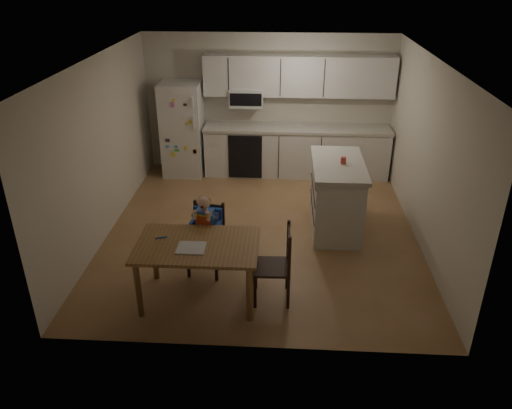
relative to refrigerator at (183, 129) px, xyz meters
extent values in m
cube|color=olive|center=(1.55, -2.15, -0.85)|extent=(4.50, 5.00, 0.01)
cube|color=beige|center=(1.55, 0.35, 0.40)|extent=(4.50, 0.02, 2.50)
cube|color=beige|center=(-0.70, -2.15, 0.40)|extent=(0.02, 5.00, 2.50)
cube|color=beige|center=(3.80, -2.15, 0.40)|extent=(0.02, 5.00, 2.50)
cube|color=white|center=(1.55, -2.15, 1.65)|extent=(4.50, 5.00, 0.01)
cube|color=silver|center=(0.00, 0.00, 0.00)|extent=(0.72, 0.70, 1.70)
cube|color=silver|center=(2.08, 0.05, -0.42)|extent=(3.34, 0.60, 0.86)
cube|color=beige|center=(2.08, 0.04, 0.04)|extent=(3.37, 0.62, 0.05)
cube|color=black|center=(1.16, -0.26, -0.42)|extent=(0.60, 0.02, 0.80)
cube|color=silver|center=(2.08, 0.18, 0.95)|extent=(3.34, 0.34, 0.70)
cube|color=silver|center=(1.16, 0.15, 0.57)|extent=(0.60, 0.38, 0.33)
cube|color=silver|center=(2.64, -1.99, -0.36)|extent=(0.67, 1.34, 0.98)
cube|color=beige|center=(2.64, -1.99, 0.16)|extent=(0.74, 1.41, 0.06)
cylinder|color=#CC3D2F|center=(2.70, -2.01, 0.24)|extent=(0.08, 0.08, 0.10)
cube|color=brown|center=(0.90, -3.84, -0.12)|extent=(1.40, 0.90, 0.04)
cylinder|color=brown|center=(0.28, -4.21, -0.50)|extent=(0.07, 0.07, 0.71)
cylinder|color=brown|center=(0.28, -3.47, -0.50)|extent=(0.07, 0.07, 0.71)
cylinder|color=brown|center=(1.52, -4.21, -0.50)|extent=(0.07, 0.07, 0.71)
cylinder|color=brown|center=(1.52, -3.47, -0.50)|extent=(0.07, 0.07, 0.71)
cube|color=#BABABF|center=(0.85, -3.94, -0.10)|extent=(0.32, 0.27, 0.01)
cylinder|color=#1D45AC|center=(0.45, -3.74, -0.09)|extent=(0.12, 0.06, 0.02)
cube|color=black|center=(0.90, -3.27, -0.43)|extent=(0.46, 0.46, 0.03)
cube|color=black|center=(0.69, -3.42, -0.65)|extent=(0.04, 0.04, 0.40)
cube|color=black|center=(0.75, -3.06, -0.65)|extent=(0.04, 0.04, 0.40)
cube|color=black|center=(1.05, -3.48, -0.65)|extent=(0.04, 0.04, 0.40)
cube|color=black|center=(1.11, -3.12, -0.65)|extent=(0.04, 0.04, 0.40)
cube|color=black|center=(0.93, -3.09, -0.18)|extent=(0.40, 0.10, 0.48)
cube|color=#1D45AC|center=(0.90, -3.27, -0.37)|extent=(0.41, 0.38, 0.10)
cube|color=#1D45AC|center=(0.92, -3.14, -0.16)|extent=(0.37, 0.12, 0.33)
cube|color=#454FC3|center=(0.90, -3.29, -0.31)|extent=(0.32, 0.29, 0.02)
cube|color=#2C3F98|center=(0.90, -3.26, -0.09)|extent=(0.23, 0.17, 0.25)
cube|color=#E74730|center=(0.89, -3.32, -0.10)|extent=(0.18, 0.04, 0.19)
sphere|color=beige|center=(0.90, -3.27, 0.14)|extent=(0.19, 0.19, 0.16)
ellipsoid|color=olive|center=(0.90, -3.27, 0.16)|extent=(0.19, 0.18, 0.14)
cube|color=black|center=(1.75, -3.79, -0.41)|extent=(0.43, 0.43, 0.03)
cube|color=black|center=(1.55, -3.61, -0.64)|extent=(0.04, 0.04, 0.42)
cube|color=black|center=(1.93, -3.60, -0.64)|extent=(0.04, 0.04, 0.42)
cube|color=black|center=(1.57, -3.99, -0.64)|extent=(0.04, 0.04, 0.42)
cube|color=black|center=(1.95, -3.98, -0.64)|extent=(0.04, 0.04, 0.42)
cube|color=black|center=(1.94, -3.79, -0.15)|extent=(0.05, 0.42, 0.50)
camera|label=1|loc=(1.86, -8.65, 2.82)|focal=35.00mm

